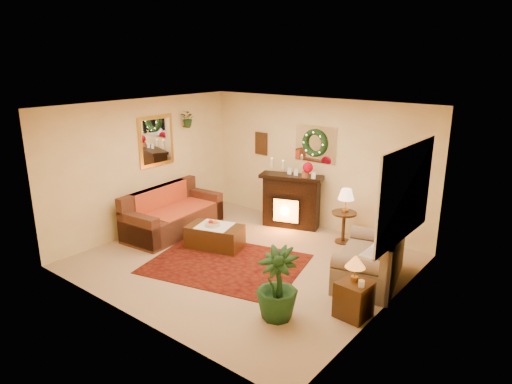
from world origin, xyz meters
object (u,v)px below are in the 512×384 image
Objects in this scene: loveseat at (370,255)px; coffee_table at (215,237)px; sofa at (173,211)px; end_table_square at (354,298)px; fireplace at (291,201)px; side_table_round at (343,226)px.

loveseat is 2.81m from coffee_table.
sofa is 4.06× the size of end_table_square.
fireplace is 3.45m from end_table_square.
fireplace is 2.57m from loveseat.
sofa is at bearing 173.65° from loveseat.
fireplace is at bearing 57.80° from coffee_table.
side_table_round is at bearing 119.46° from loveseat.
sofa is 4.25m from end_table_square.
fireplace reaches higher than sofa.
sofa reaches higher than end_table_square.
loveseat reaches higher than side_table_round.
side_table_round reaches higher than end_table_square.
fireplace is at bearing 40.47° from sofa.
side_table_round is at bearing 26.94° from coffee_table.
sofa is 3.95m from loveseat.
side_table_round is 1.18× the size of end_table_square.
sofa is 1.40× the size of loveseat.
fireplace is 1.86× the size of side_table_round.
end_table_square is at bearing -26.99° from coffee_table.
coffee_table is (1.17, -0.06, -0.22)m from sofa.
loveseat is at bearing -46.82° from side_table_round.
end_table_square is (0.29, -1.09, -0.15)m from loveseat.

